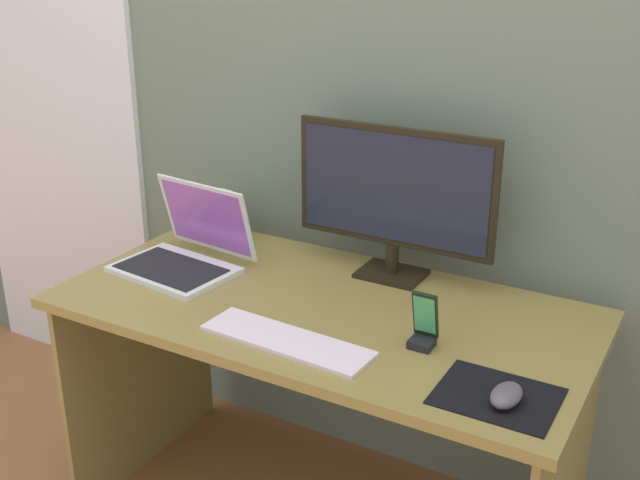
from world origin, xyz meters
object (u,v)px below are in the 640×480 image
fishbowl (220,215)px  keyboard_external (287,341)px  phone_in_dock (424,327)px  mouse (506,395)px  monitor (394,195)px  laptop (185,252)px

fishbowl → keyboard_external: 0.70m
fishbowl → phone_in_dock: bearing=-21.2°
keyboard_external → phone_in_dock: bearing=29.8°
mouse → keyboard_external: bearing=-177.0°
monitor → fishbowl: 0.60m
monitor → keyboard_external: 0.53m
keyboard_external → phone_in_dock: size_ratio=3.11×
monitor → keyboard_external: bearing=-96.6°
laptop → phone_in_dock: (0.77, -0.09, -0.00)m
laptop → fishbowl: (-0.04, 0.23, 0.03)m
laptop → fishbowl: 0.23m
mouse → phone_in_dock: bearing=152.3°
monitor → fishbowl: bearing=-178.9°
monitor → keyboard_external: (-0.05, -0.47, -0.23)m
monitor → phone_in_dock: (0.23, -0.33, -0.19)m
fishbowl → keyboard_external: fishbowl is taller
laptop → keyboard_external: (0.49, -0.23, -0.04)m
laptop → mouse: 1.04m
monitor → mouse: size_ratio=5.74×
mouse → monitor: bearing=138.1°
laptop → phone_in_dock: bearing=-6.5°
laptop → phone_in_dock: size_ratio=2.61×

